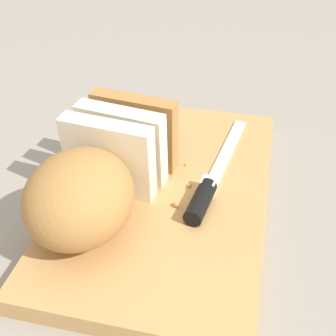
% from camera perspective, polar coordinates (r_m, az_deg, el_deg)
% --- Properties ---
extents(ground_plane, '(3.00, 3.00, 0.00)m').
position_cam_1_polar(ground_plane, '(0.60, -0.00, -4.20)').
color(ground_plane, gray).
extents(cutting_board, '(0.43, 0.26, 0.02)m').
position_cam_1_polar(cutting_board, '(0.59, -0.00, -3.30)').
color(cutting_board, tan).
rests_on(cutting_board, ground_plane).
extents(bread_loaf, '(0.24, 0.14, 0.10)m').
position_cam_1_polar(bread_loaf, '(0.52, -9.36, -1.25)').
color(bread_loaf, '#A8753D').
rests_on(bread_loaf, cutting_board).
extents(bread_knife, '(0.26, 0.05, 0.02)m').
position_cam_1_polar(bread_knife, '(0.56, 5.05, -2.80)').
color(bread_knife, silver).
rests_on(bread_knife, cutting_board).
extents(crumb_near_knife, '(0.01, 0.01, 0.01)m').
position_cam_1_polar(crumb_near_knife, '(0.55, 1.04, -4.72)').
color(crumb_near_knife, tan).
rests_on(crumb_near_knife, cutting_board).
extents(crumb_near_loaf, '(0.01, 0.01, 0.01)m').
position_cam_1_polar(crumb_near_loaf, '(0.59, -3.69, -1.56)').
color(crumb_near_loaf, tan).
rests_on(crumb_near_loaf, cutting_board).
extents(crumb_stray_left, '(0.00, 0.00, 0.00)m').
position_cam_1_polar(crumb_stray_left, '(0.62, 2.29, 0.42)').
color(crumb_stray_left, tan).
rests_on(crumb_stray_left, cutting_board).
extents(crumb_stray_right, '(0.00, 0.00, 0.00)m').
position_cam_1_polar(crumb_stray_right, '(0.58, 2.82, -2.29)').
color(crumb_stray_right, tan).
rests_on(crumb_stray_right, cutting_board).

